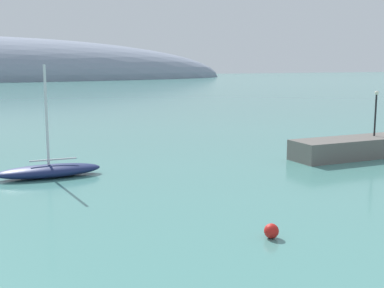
% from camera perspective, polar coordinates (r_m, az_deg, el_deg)
% --- Properties ---
extents(sailboat_navy_mid_mooring, '(7.46, 2.39, 8.09)m').
position_cam_1_polar(sailboat_navy_mid_mooring, '(38.29, -15.72, -2.83)').
color(sailboat_navy_mid_mooring, navy).
rests_on(sailboat_navy_mid_mooring, water).
extents(mooring_buoy_red, '(0.71, 0.71, 0.71)m').
position_cam_1_polar(mooring_buoy_red, '(24.77, 8.89, -9.60)').
color(mooring_buoy_red, red).
rests_on(mooring_buoy_red, water).
extents(harbor_lamp_post, '(0.36, 0.36, 4.02)m').
position_cam_1_polar(harbor_lamp_post, '(47.91, 19.89, 3.81)').
color(harbor_lamp_post, black).
rests_on(harbor_lamp_post, breakwater_rocks).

